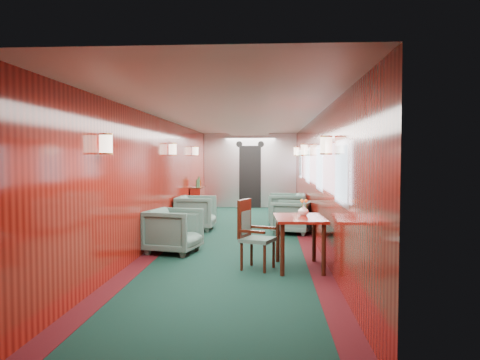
{
  "coord_description": "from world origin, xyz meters",
  "views": [
    {
      "loc": [
        0.63,
        -9.18,
        1.64
      ],
      "look_at": [
        0.0,
        0.7,
        1.15
      ],
      "focal_mm": 35.0,
      "sensor_mm": 36.0,
      "label": 1
    }
  ],
  "objects": [
    {
      "name": "room",
      "position": [
        0.0,
        0.0,
        1.63
      ],
      "size": [
        12.0,
        12.1,
        2.4
      ],
      "color": "black",
      "rests_on": "ground"
    },
    {
      "name": "bulkhead",
      "position": [
        0.0,
        5.91,
        1.18
      ],
      "size": [
        2.98,
        0.17,
        2.39
      ],
      "color": "silver",
      "rests_on": "ground"
    },
    {
      "name": "windows_right",
      "position": [
        1.49,
        0.25,
        1.45
      ],
      "size": [
        0.02,
        8.6,
        0.8
      ],
      "color": "#BBBDC2",
      "rests_on": "ground"
    },
    {
      "name": "wall_sconces",
      "position": [
        0.0,
        0.57,
        1.79
      ],
      "size": [
        2.97,
        7.97,
        0.25
      ],
      "color": "#FFE6C6",
      "rests_on": "ground"
    },
    {
      "name": "dining_table",
      "position": [
        1.07,
        -2.34,
        0.64
      ],
      "size": [
        0.77,
        1.05,
        0.76
      ],
      "rotation": [
        0.0,
        0.0,
        0.06
      ],
      "color": "maroon",
      "rests_on": "ground"
    },
    {
      "name": "side_chair",
      "position": [
        0.37,
        -2.39,
        0.55
      ],
      "size": [
        0.58,
        0.59,
        1.02
      ],
      "rotation": [
        0.0,
        0.0,
        -0.37
      ],
      "color": "#1D433F",
      "rests_on": "ground"
    },
    {
      "name": "credenza",
      "position": [
        -1.34,
        3.49,
        0.42
      ],
      "size": [
        0.29,
        0.92,
        1.1
      ],
      "color": "maroon",
      "rests_on": "ground"
    },
    {
      "name": "flower_vase",
      "position": [
        1.13,
        -2.18,
        0.84
      ],
      "size": [
        0.18,
        0.18,
        0.16
      ],
      "primitive_type": "imported",
      "rotation": [
        0.0,
        0.0,
        0.15
      ],
      "color": "white",
      "rests_on": "dining_table"
    },
    {
      "name": "armchair_left_near",
      "position": [
        -1.0,
        -1.35,
        0.38
      ],
      "size": [
        0.99,
        0.97,
        0.76
      ],
      "primitive_type": "imported",
      "rotation": [
        0.0,
        0.0,
        1.35
      ],
      "color": "#1D433F",
      "rests_on": "ground"
    },
    {
      "name": "armchair_left_far",
      "position": [
        -1.02,
        1.19,
        0.39
      ],
      "size": [
        0.87,
        0.85,
        0.77
      ],
      "primitive_type": "imported",
      "rotation": [
        0.0,
        0.0,
        1.54
      ],
      "color": "#1D433F",
      "rests_on": "ground"
    },
    {
      "name": "armchair_right_near",
      "position": [
        1.1,
        0.81,
        0.36
      ],
      "size": [
        0.95,
        0.94,
        0.71
      ],
      "primitive_type": "imported",
      "rotation": [
        0.0,
        0.0,
        -1.84
      ],
      "color": "#1D433F",
      "rests_on": "ground"
    },
    {
      "name": "armchair_right_far",
      "position": [
        1.03,
        1.97,
        0.39
      ],
      "size": [
        0.9,
        0.88,
        0.78
      ],
      "primitive_type": "imported",
      "rotation": [
        0.0,
        0.0,
        -1.63
      ],
      "color": "#1D433F",
      "rests_on": "ground"
    }
  ]
}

